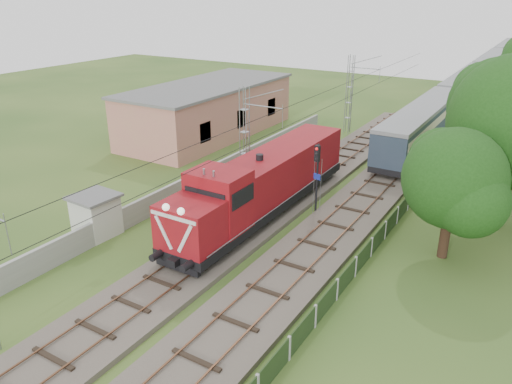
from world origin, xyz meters
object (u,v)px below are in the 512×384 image
Objects in this scene: locomotive at (264,183)px; coach_rake at (480,74)px; signal_post at (317,167)px; relay_hut at (96,215)px.

locomotive is 54.79m from coach_rake.
coach_rake is 17.93× the size of signal_post.
locomotive is at bearing -146.13° from signal_post.
locomotive reaches higher than signal_post.
relay_hut is (-7.40, -7.66, -1.05)m from locomotive.
locomotive is at bearing 45.98° from relay_hut.
locomotive is 3.62m from signal_post.
signal_post reaches higher than relay_hut.
signal_post is at bearing -92.30° from coach_rake.
coach_rake is at bearing 84.76° from locomotive.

